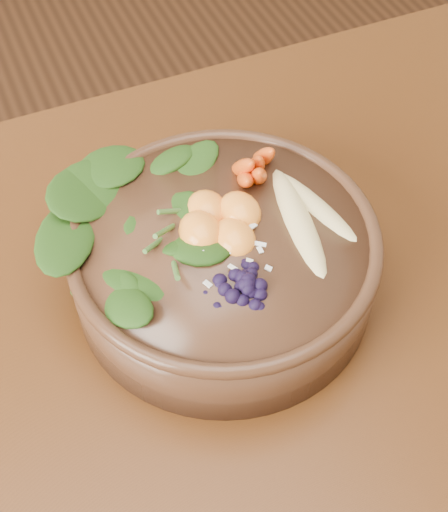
{
  "coord_description": "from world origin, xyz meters",
  "views": [
    {
      "loc": [
        0.06,
        -0.22,
        1.29
      ],
      "look_at": [
        0.21,
        0.14,
        0.8
      ],
      "focal_mm": 50.0,
      "sensor_mm": 36.0,
      "label": 1
    }
  ],
  "objects_px": {
    "mandarin_cluster": "(220,211)",
    "blueberry_pile": "(249,272)",
    "banana_halves": "(309,203)",
    "kale_heap": "(159,186)",
    "stoneware_bowl": "(224,263)",
    "carrot_cluster": "(252,137)"
  },
  "relations": [
    {
      "from": "banana_halves",
      "to": "blueberry_pile",
      "type": "xyz_separation_m",
      "value": [
        -0.08,
        -0.05,
        0.01
      ]
    },
    {
      "from": "stoneware_bowl",
      "to": "blueberry_pile",
      "type": "distance_m",
      "value": 0.08
    },
    {
      "from": "banana_halves",
      "to": "mandarin_cluster",
      "type": "xyz_separation_m",
      "value": [
        -0.07,
        0.02,
        0.0
      ]
    },
    {
      "from": "mandarin_cluster",
      "to": "blueberry_pile",
      "type": "bearing_deg",
      "value": -95.2
    },
    {
      "from": "carrot_cluster",
      "to": "mandarin_cluster",
      "type": "relative_size",
      "value": 0.87
    },
    {
      "from": "stoneware_bowl",
      "to": "banana_halves",
      "type": "xyz_separation_m",
      "value": [
        0.08,
        -0.0,
        0.05
      ]
    },
    {
      "from": "blueberry_pile",
      "to": "kale_heap",
      "type": "bearing_deg",
      "value": 105.87
    },
    {
      "from": "kale_heap",
      "to": "blueberry_pile",
      "type": "relative_size",
      "value": 1.42
    },
    {
      "from": "banana_halves",
      "to": "mandarin_cluster",
      "type": "relative_size",
      "value": 1.76
    },
    {
      "from": "carrot_cluster",
      "to": "banana_halves",
      "type": "height_order",
      "value": "carrot_cluster"
    },
    {
      "from": "carrot_cluster",
      "to": "mandarin_cluster",
      "type": "xyz_separation_m",
      "value": [
        -0.05,
        -0.05,
        -0.02
      ]
    },
    {
      "from": "stoneware_bowl",
      "to": "mandarin_cluster",
      "type": "height_order",
      "value": "mandarin_cluster"
    },
    {
      "from": "stoneware_bowl",
      "to": "kale_heap",
      "type": "relative_size",
      "value": 1.53
    },
    {
      "from": "mandarin_cluster",
      "to": "blueberry_pile",
      "type": "distance_m",
      "value": 0.07
    },
    {
      "from": "banana_halves",
      "to": "mandarin_cluster",
      "type": "bearing_deg",
      "value": 170.25
    },
    {
      "from": "stoneware_bowl",
      "to": "blueberry_pile",
      "type": "relative_size",
      "value": 2.16
    },
    {
      "from": "kale_heap",
      "to": "mandarin_cluster",
      "type": "bearing_deg",
      "value": -47.72
    },
    {
      "from": "kale_heap",
      "to": "stoneware_bowl",
      "type": "bearing_deg",
      "value": -59.06
    },
    {
      "from": "kale_heap",
      "to": "blueberry_pile",
      "type": "bearing_deg",
      "value": -74.13
    },
    {
      "from": "stoneware_bowl",
      "to": "mandarin_cluster",
      "type": "distance_m",
      "value": 0.05
    },
    {
      "from": "blueberry_pile",
      "to": "mandarin_cluster",
      "type": "bearing_deg",
      "value": 84.8
    },
    {
      "from": "banana_halves",
      "to": "blueberry_pile",
      "type": "height_order",
      "value": "blueberry_pile"
    }
  ]
}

